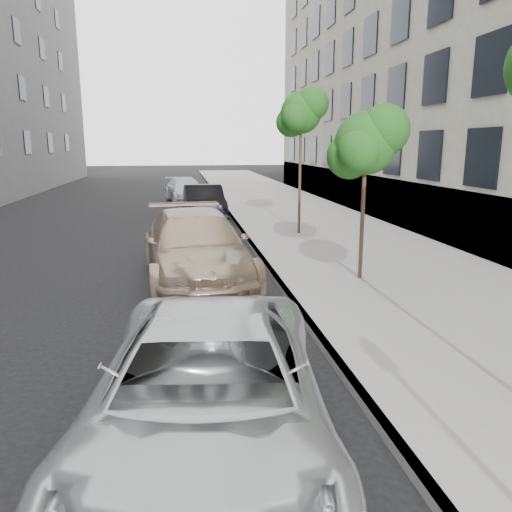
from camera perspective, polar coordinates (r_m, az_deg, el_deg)
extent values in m
cube|color=gray|center=(28.20, 2.58, 5.91)|extent=(6.40, 72.00, 0.14)
cube|color=#9E9B93|center=(27.76, -3.79, 5.79)|extent=(0.15, 72.00, 0.14)
cylinder|color=#38281C|center=(12.33, 12.17, 6.51)|extent=(0.10, 0.10, 3.97)
sphere|color=#145018|center=(12.26, 12.45, 12.47)|extent=(1.47, 1.47, 1.47)
sphere|color=#145018|center=(12.21, 14.44, 13.78)|extent=(1.18, 1.18, 1.18)
sphere|color=#145018|center=(12.40, 10.65, 11.16)|extent=(1.11, 1.11, 1.11)
cylinder|color=#38281C|center=(18.50, 5.06, 10.35)|extent=(0.10, 0.10, 5.03)
sphere|color=#145018|center=(18.52, 5.17, 15.97)|extent=(1.46, 1.46, 1.46)
sphere|color=#145018|center=(18.43, 6.45, 16.89)|extent=(1.17, 1.17, 1.17)
sphere|color=#145018|center=(18.68, 4.04, 15.04)|extent=(1.09, 1.09, 1.09)
imported|color=silver|center=(5.62, -5.48, -15.23)|extent=(3.17, 5.75, 1.53)
imported|color=tan|center=(12.50, -6.90, 0.98)|extent=(2.95, 6.21, 1.75)
imported|color=#111A38|center=(18.02, -5.48, 3.91)|extent=(1.82, 3.97, 1.32)
imported|color=black|center=(22.88, -5.99, 6.08)|extent=(1.86, 4.84, 1.57)
imported|color=#B0B4B9|center=(30.05, -8.06, 7.44)|extent=(2.77, 5.15, 1.42)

